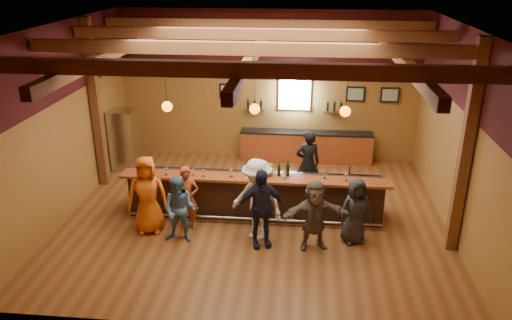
% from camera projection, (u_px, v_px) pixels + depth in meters
% --- Properties ---
extents(room, '(9.04, 9.00, 4.52)m').
position_uv_depth(room, '(255.00, 86.00, 10.99)').
color(room, brown).
rests_on(room, ground).
extents(bar_counter, '(6.30, 1.07, 1.11)m').
position_uv_depth(bar_counter, '(256.00, 194.00, 12.08)').
color(bar_counter, black).
rests_on(bar_counter, ground).
extents(back_bar_cabinet, '(4.00, 0.52, 0.95)m').
position_uv_depth(back_bar_cabinet, '(306.00, 146.00, 15.28)').
color(back_bar_cabinet, brown).
rests_on(back_bar_cabinet, ground).
extents(window, '(0.95, 0.09, 0.95)m').
position_uv_depth(window, '(295.00, 94.00, 14.94)').
color(window, silver).
rests_on(window, room).
extents(framed_pictures, '(5.35, 0.05, 0.45)m').
position_uv_depth(framed_pictures, '(324.00, 93.00, 14.83)').
color(framed_pictures, black).
rests_on(framed_pictures, room).
extents(wine_shelves, '(3.00, 0.18, 0.30)m').
position_uv_depth(wine_shelves, '(294.00, 109.00, 15.04)').
color(wine_shelves, brown).
rests_on(wine_shelves, room).
extents(pendant_lights, '(4.24, 0.24, 1.37)m').
position_uv_depth(pendant_lights, '(255.00, 109.00, 11.12)').
color(pendant_lights, black).
rests_on(pendant_lights, room).
extents(stainless_fridge, '(0.70, 0.70, 1.80)m').
position_uv_depth(stainless_fridge, '(124.00, 140.00, 14.58)').
color(stainless_fridge, silver).
rests_on(stainless_fridge, ground).
extents(customer_orange, '(0.98, 0.73, 1.82)m').
position_uv_depth(customer_orange, '(148.00, 195.00, 11.15)').
color(customer_orange, orange).
rests_on(customer_orange, ground).
extents(customer_redvest, '(0.59, 0.42, 1.52)m').
position_uv_depth(customer_redvest, '(187.00, 198.00, 11.32)').
color(customer_redvest, '#9D401C').
rests_on(customer_redvest, ground).
extents(customer_denim, '(0.79, 0.65, 1.53)m').
position_uv_depth(customer_denim, '(180.00, 210.00, 10.80)').
color(customer_denim, '#527CA4').
rests_on(customer_denim, ground).
extents(customer_white, '(1.39, 1.13, 1.87)m').
position_uv_depth(customer_white, '(257.00, 199.00, 10.88)').
color(customer_white, white).
rests_on(customer_white, ground).
extents(customer_navy, '(1.13, 0.74, 1.79)m').
position_uv_depth(customer_navy, '(261.00, 208.00, 10.58)').
color(customer_navy, '#1C1F38').
rests_on(customer_navy, ground).
extents(customer_brown, '(1.52, 0.79, 1.57)m').
position_uv_depth(customer_brown, '(314.00, 215.00, 10.54)').
color(customer_brown, '#5F544C').
rests_on(customer_brown, ground).
extents(customer_dark, '(0.85, 0.70, 1.50)m').
position_uv_depth(customer_dark, '(355.00, 211.00, 10.78)').
color(customer_dark, '#262629').
rests_on(customer_dark, ground).
extents(bartender, '(0.72, 0.55, 1.77)m').
position_uv_depth(bartender, '(308.00, 163.00, 12.95)').
color(bartender, black).
rests_on(bartender, ground).
extents(ice_bucket, '(0.24, 0.24, 0.26)m').
position_uv_depth(ice_bucket, '(268.00, 170.00, 11.60)').
color(ice_bucket, brown).
rests_on(ice_bucket, bar_counter).
extents(bottle_a, '(0.07, 0.07, 0.33)m').
position_uv_depth(bottle_a, '(279.00, 171.00, 11.58)').
color(bottle_a, black).
rests_on(bottle_a, bar_counter).
extents(bottle_b, '(0.08, 0.08, 0.38)m').
position_uv_depth(bottle_b, '(288.00, 170.00, 11.58)').
color(bottle_b, black).
rests_on(bottle_b, bar_counter).
extents(glass_a, '(0.08, 0.08, 0.18)m').
position_uv_depth(glass_a, '(153.00, 169.00, 11.66)').
color(glass_a, silver).
rests_on(glass_a, bar_counter).
extents(glass_b, '(0.08, 0.08, 0.19)m').
position_uv_depth(glass_b, '(166.00, 170.00, 11.63)').
color(glass_b, silver).
rests_on(glass_b, bar_counter).
extents(glass_c, '(0.07, 0.07, 0.17)m').
position_uv_depth(glass_c, '(193.00, 170.00, 11.63)').
color(glass_c, silver).
rests_on(glass_c, bar_counter).
extents(glass_d, '(0.08, 0.08, 0.18)m').
position_uv_depth(glass_d, '(203.00, 171.00, 11.56)').
color(glass_d, silver).
rests_on(glass_d, bar_counter).
extents(glass_e, '(0.09, 0.09, 0.20)m').
position_uv_depth(glass_e, '(231.00, 171.00, 11.53)').
color(glass_e, silver).
rests_on(glass_e, bar_counter).
extents(glass_f, '(0.09, 0.09, 0.19)m').
position_uv_depth(glass_f, '(285.00, 173.00, 11.44)').
color(glass_f, silver).
rests_on(glass_f, bar_counter).
extents(glass_g, '(0.09, 0.09, 0.20)m').
position_uv_depth(glass_g, '(325.00, 173.00, 11.45)').
color(glass_g, silver).
rests_on(glass_g, bar_counter).
extents(glass_h, '(0.08, 0.08, 0.19)m').
position_uv_depth(glass_h, '(346.00, 176.00, 11.32)').
color(glass_h, silver).
rests_on(glass_h, bar_counter).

